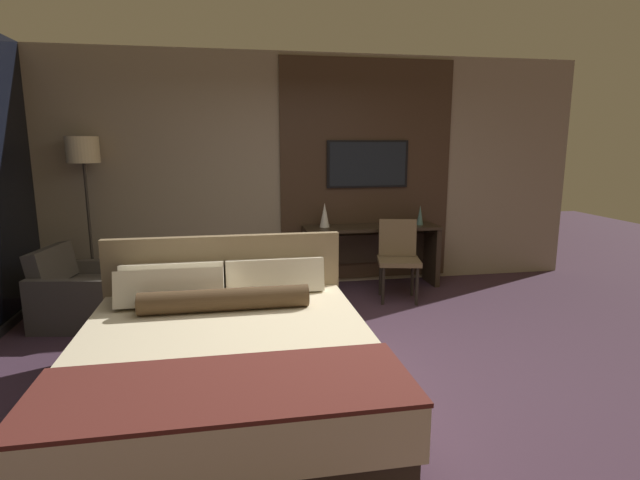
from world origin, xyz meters
TOP-DOWN VIEW (x-y plane):
  - ground_plane at (0.00, 0.00)m, footprint 16.00×16.00m
  - wall_back_tv_panel at (0.11, 2.59)m, footprint 7.20×0.09m
  - bed at (-0.92, -0.25)m, footprint 1.97×2.21m
  - desk at (0.84, 2.33)m, footprint 1.65×0.46m
  - tv at (0.84, 2.52)m, footprint 1.02×0.04m
  - desk_chair at (1.01, 1.80)m, footprint 0.55×0.55m
  - armchair_by_window at (-2.29, 1.66)m, footprint 1.00×1.02m
  - floor_lamp at (-2.38, 2.34)m, footprint 0.34×0.34m
  - vase_tall at (0.27, 2.34)m, footprint 0.12×0.12m
  - vase_short at (1.46, 2.29)m, footprint 0.08×0.08m

SIDE VIEW (x-z plane):
  - ground_plane at x=0.00m, z-range 0.00..0.00m
  - armchair_by_window at x=-2.29m, z-range -0.13..0.63m
  - bed at x=-0.92m, z-range -0.19..0.80m
  - desk at x=0.84m, z-range 0.13..0.89m
  - desk_chair at x=1.01m, z-range 0.09..0.99m
  - vase_short at x=1.46m, z-range 0.76..1.00m
  - vase_tall at x=0.27m, z-range 0.76..1.05m
  - wall_back_tv_panel at x=0.11m, z-range 0.00..2.80m
  - tv at x=0.84m, z-range 1.21..1.78m
  - floor_lamp at x=-2.38m, z-range 0.62..2.45m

